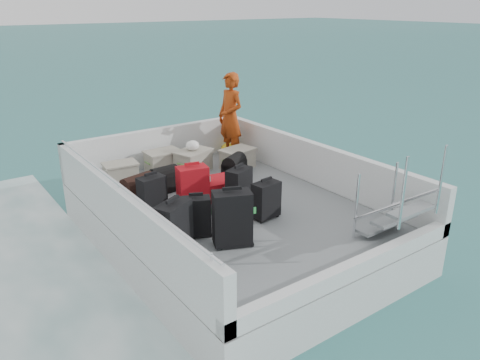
{
  "coord_description": "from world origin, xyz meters",
  "views": [
    {
      "loc": [
        -3.69,
        -5.38,
        3.53
      ],
      "look_at": [
        0.18,
        0.01,
        1.0
      ],
      "focal_mm": 35.0,
      "sensor_mm": 36.0,
      "label": 1
    }
  ],
  "objects_px": {
    "suitcase_1": "(197,217)",
    "passenger": "(230,117)",
    "suitcase_8": "(219,187)",
    "crate_3": "(238,159)",
    "crate_0": "(121,173)",
    "suitcase_6": "(266,201)",
    "suitcase_7": "(239,187)",
    "suitcase_0": "(174,230)",
    "suitcase_5": "(193,186)",
    "suitcase_3": "(232,219)",
    "suitcase_2": "(152,195)",
    "crate_1": "(163,162)",
    "crate_2": "(193,161)"
  },
  "relations": [
    {
      "from": "suitcase_6",
      "to": "crate_1",
      "type": "relative_size",
      "value": 0.93
    },
    {
      "from": "suitcase_1",
      "to": "crate_3",
      "type": "height_order",
      "value": "suitcase_1"
    },
    {
      "from": "suitcase_5",
      "to": "passenger",
      "type": "bearing_deg",
      "value": 52.67
    },
    {
      "from": "suitcase_1",
      "to": "suitcase_2",
      "type": "relative_size",
      "value": 0.98
    },
    {
      "from": "suitcase_7",
      "to": "crate_0",
      "type": "xyz_separation_m",
      "value": [
        -1.1,
        1.95,
        -0.13
      ]
    },
    {
      "from": "crate_3",
      "to": "crate_0",
      "type": "bearing_deg",
      "value": 164.23
    },
    {
      "from": "suitcase_0",
      "to": "passenger",
      "type": "height_order",
      "value": "passenger"
    },
    {
      "from": "crate_1",
      "to": "passenger",
      "type": "relative_size",
      "value": 0.35
    },
    {
      "from": "suitcase_3",
      "to": "crate_0",
      "type": "distance_m",
      "value": 2.96
    },
    {
      "from": "suitcase_5",
      "to": "suitcase_7",
      "type": "xyz_separation_m",
      "value": [
        0.59,
        -0.37,
        -0.02
      ]
    },
    {
      "from": "suitcase_1",
      "to": "suitcase_8",
      "type": "height_order",
      "value": "suitcase_1"
    },
    {
      "from": "crate_1",
      "to": "crate_2",
      "type": "distance_m",
      "value": 0.55
    },
    {
      "from": "crate_2",
      "to": "crate_3",
      "type": "xyz_separation_m",
      "value": [
        0.75,
        -0.35,
        -0.01
      ]
    },
    {
      "from": "suitcase_8",
      "to": "passenger",
      "type": "height_order",
      "value": "passenger"
    },
    {
      "from": "suitcase_3",
      "to": "suitcase_5",
      "type": "xyz_separation_m",
      "value": [
        0.23,
        1.37,
        -0.05
      ]
    },
    {
      "from": "suitcase_0",
      "to": "suitcase_8",
      "type": "bearing_deg",
      "value": 14.92
    },
    {
      "from": "suitcase_6",
      "to": "suitcase_8",
      "type": "bearing_deg",
      "value": 88.79
    },
    {
      "from": "suitcase_0",
      "to": "passenger",
      "type": "distance_m",
      "value": 3.87
    },
    {
      "from": "crate_1",
      "to": "suitcase_7",
      "type": "bearing_deg",
      "value": -83.28
    },
    {
      "from": "suitcase_3",
      "to": "crate_1",
      "type": "height_order",
      "value": "suitcase_3"
    },
    {
      "from": "crate_0",
      "to": "suitcase_5",
      "type": "bearing_deg",
      "value": -72.24
    },
    {
      "from": "suitcase_5",
      "to": "crate_3",
      "type": "bearing_deg",
      "value": 44.43
    },
    {
      "from": "suitcase_6",
      "to": "crate_3",
      "type": "bearing_deg",
      "value": 58.99
    },
    {
      "from": "suitcase_2",
      "to": "suitcase_7",
      "type": "height_order",
      "value": "suitcase_7"
    },
    {
      "from": "suitcase_2",
      "to": "crate_3",
      "type": "relative_size",
      "value": 0.98
    },
    {
      "from": "suitcase_1",
      "to": "suitcase_3",
      "type": "height_order",
      "value": "suitcase_3"
    },
    {
      "from": "crate_0",
      "to": "passenger",
      "type": "bearing_deg",
      "value": -0.97
    },
    {
      "from": "suitcase_1",
      "to": "crate_2",
      "type": "distance_m",
      "value": 2.57
    },
    {
      "from": "suitcase_0",
      "to": "crate_3",
      "type": "xyz_separation_m",
      "value": [
        2.49,
        2.18,
        -0.18
      ]
    },
    {
      "from": "suitcase_5",
      "to": "crate_1",
      "type": "height_order",
      "value": "suitcase_5"
    },
    {
      "from": "crate_1",
      "to": "crate_3",
      "type": "bearing_deg",
      "value": -29.49
    },
    {
      "from": "suitcase_2",
      "to": "suitcase_6",
      "type": "height_order",
      "value": "suitcase_2"
    },
    {
      "from": "crate_0",
      "to": "crate_3",
      "type": "height_order",
      "value": "crate_3"
    },
    {
      "from": "suitcase_0",
      "to": "crate_3",
      "type": "height_order",
      "value": "suitcase_0"
    },
    {
      "from": "suitcase_6",
      "to": "suitcase_8",
      "type": "xyz_separation_m",
      "value": [
        -0.09,
        1.08,
        -0.13
      ]
    },
    {
      "from": "suitcase_3",
      "to": "crate_3",
      "type": "height_order",
      "value": "suitcase_3"
    },
    {
      "from": "suitcase_1",
      "to": "crate_1",
      "type": "bearing_deg",
      "value": 98.48
    },
    {
      "from": "suitcase_7",
      "to": "crate_0",
      "type": "bearing_deg",
      "value": 98.21
    },
    {
      "from": "suitcase_3",
      "to": "suitcase_5",
      "type": "height_order",
      "value": "suitcase_3"
    },
    {
      "from": "suitcase_8",
      "to": "crate_0",
      "type": "relative_size",
      "value": 1.39
    },
    {
      "from": "suitcase_0",
      "to": "crate_3",
      "type": "relative_size",
      "value": 1.22
    },
    {
      "from": "suitcase_6",
      "to": "crate_3",
      "type": "height_order",
      "value": "suitcase_6"
    },
    {
      "from": "suitcase_5",
      "to": "passenger",
      "type": "distance_m",
      "value": 2.4
    },
    {
      "from": "suitcase_2",
      "to": "passenger",
      "type": "height_order",
      "value": "passenger"
    },
    {
      "from": "suitcase_1",
      "to": "suitcase_2",
      "type": "bearing_deg",
      "value": 124.13
    },
    {
      "from": "suitcase_5",
      "to": "passenger",
      "type": "xyz_separation_m",
      "value": [
        1.76,
        1.54,
        0.53
      ]
    },
    {
      "from": "suitcase_6",
      "to": "suitcase_7",
      "type": "relative_size",
      "value": 0.94
    },
    {
      "from": "suitcase_1",
      "to": "passenger",
      "type": "relative_size",
      "value": 0.33
    },
    {
      "from": "crate_1",
      "to": "crate_2",
      "type": "bearing_deg",
      "value": -36.55
    },
    {
      "from": "suitcase_3",
      "to": "suitcase_7",
      "type": "xyz_separation_m",
      "value": [
        0.82,
        0.99,
        -0.07
      ]
    }
  ]
}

